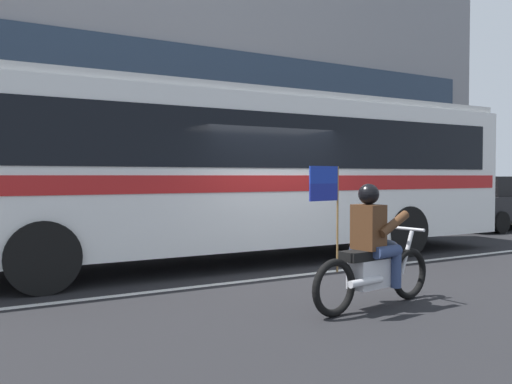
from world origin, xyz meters
name	(u,v)px	position (x,y,z in m)	size (l,w,h in m)	color
ground_plane	(272,270)	(0.00, 0.00, 0.00)	(60.00, 60.00, 0.00)	black
sidewalk_curb	(171,236)	(0.00, 5.10, 0.07)	(28.00, 3.80, 0.15)	#A39E93
lane_center_stripe	(291,276)	(0.00, -0.60, 0.00)	(26.60, 0.14, 0.01)	silver
transit_bus	(238,164)	(-0.06, 1.19, 1.88)	(11.96, 2.68, 3.22)	white
motorcycle_with_rider	(373,255)	(-0.24, -2.83, 0.67)	(2.18, 0.69, 1.78)	black
parked_sedan_curbside	(504,202)	(10.12, 2.58, 0.85)	(4.67, 1.88, 1.64)	black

